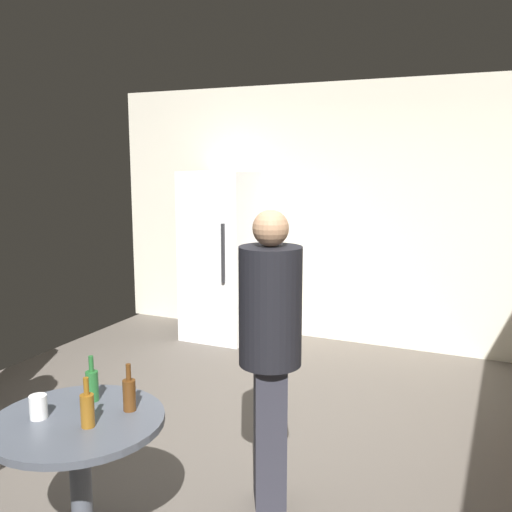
{
  "coord_description": "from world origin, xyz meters",
  "views": [
    {
      "loc": [
        1.6,
        -3.13,
        1.91
      ],
      "look_at": [
        -0.15,
        0.75,
        1.19
      ],
      "focal_mm": 39.86,
      "sensor_mm": 36.0,
      "label": 1
    }
  ],
  "objects_px": {
    "plastic_cup_white": "(38,407)",
    "person_in_black_shirt": "(270,337)",
    "foreground_table": "(79,439)",
    "beer_bottle_green": "(92,384)",
    "beer_bottle_amber": "(87,409)",
    "beer_bottle_brown": "(129,394)",
    "refrigerator": "(220,256)"
  },
  "relations": [
    {
      "from": "plastic_cup_white",
      "to": "beer_bottle_brown",
      "type": "bearing_deg",
      "value": 36.28
    },
    {
      "from": "beer_bottle_amber",
      "to": "plastic_cup_white",
      "type": "height_order",
      "value": "beer_bottle_amber"
    },
    {
      "from": "beer_bottle_amber",
      "to": "beer_bottle_green",
      "type": "distance_m",
      "value": 0.29
    },
    {
      "from": "refrigerator",
      "to": "foreground_table",
      "type": "relative_size",
      "value": 2.25
    },
    {
      "from": "beer_bottle_amber",
      "to": "person_in_black_shirt",
      "type": "distance_m",
      "value": 1.02
    },
    {
      "from": "refrigerator",
      "to": "person_in_black_shirt",
      "type": "bearing_deg",
      "value": -57.19
    },
    {
      "from": "foreground_table",
      "to": "refrigerator",
      "type": "bearing_deg",
      "value": 107.23
    },
    {
      "from": "beer_bottle_amber",
      "to": "beer_bottle_brown",
      "type": "relative_size",
      "value": 1.0
    },
    {
      "from": "beer_bottle_brown",
      "to": "person_in_black_shirt",
      "type": "bearing_deg",
      "value": 55.25
    },
    {
      "from": "refrigerator",
      "to": "beer_bottle_brown",
      "type": "distance_m",
      "value": 3.48
    },
    {
      "from": "person_in_black_shirt",
      "to": "beer_bottle_amber",
      "type": "bearing_deg",
      "value": 31.27
    },
    {
      "from": "refrigerator",
      "to": "beer_bottle_brown",
      "type": "bearing_deg",
      "value": -69.29
    },
    {
      "from": "plastic_cup_white",
      "to": "person_in_black_shirt",
      "type": "xyz_separation_m",
      "value": [
        0.78,
        0.89,
        0.18
      ]
    },
    {
      "from": "beer_bottle_brown",
      "to": "person_in_black_shirt",
      "type": "height_order",
      "value": "person_in_black_shirt"
    },
    {
      "from": "plastic_cup_white",
      "to": "beer_bottle_green",
      "type": "bearing_deg",
      "value": 69.69
    },
    {
      "from": "beer_bottle_brown",
      "to": "plastic_cup_white",
      "type": "bearing_deg",
      "value": -143.72
    },
    {
      "from": "refrigerator",
      "to": "person_in_black_shirt",
      "type": "xyz_separation_m",
      "value": [
        1.68,
        -2.61,
        0.07
      ]
    },
    {
      "from": "refrigerator",
      "to": "person_in_black_shirt",
      "type": "distance_m",
      "value": 3.1
    },
    {
      "from": "beer_bottle_brown",
      "to": "person_in_black_shirt",
      "type": "relative_size",
      "value": 0.14
    },
    {
      "from": "foreground_table",
      "to": "plastic_cup_white",
      "type": "height_order",
      "value": "plastic_cup_white"
    },
    {
      "from": "beer_bottle_green",
      "to": "person_in_black_shirt",
      "type": "xyz_separation_m",
      "value": [
        0.69,
        0.63,
        0.15
      ]
    },
    {
      "from": "beer_bottle_green",
      "to": "person_in_black_shirt",
      "type": "relative_size",
      "value": 0.14
    },
    {
      "from": "person_in_black_shirt",
      "to": "refrigerator",
      "type": "bearing_deg",
      "value": -85.07
    },
    {
      "from": "foreground_table",
      "to": "beer_bottle_green",
      "type": "distance_m",
      "value": 0.27
    },
    {
      "from": "refrigerator",
      "to": "foreground_table",
      "type": "bearing_deg",
      "value": -72.77
    },
    {
      "from": "plastic_cup_white",
      "to": "refrigerator",
      "type": "bearing_deg",
      "value": 104.43
    },
    {
      "from": "refrigerator",
      "to": "beer_bottle_brown",
      "type": "height_order",
      "value": "refrigerator"
    },
    {
      "from": "foreground_table",
      "to": "plastic_cup_white",
      "type": "distance_m",
      "value": 0.24
    },
    {
      "from": "foreground_table",
      "to": "beer_bottle_brown",
      "type": "distance_m",
      "value": 0.31
    },
    {
      "from": "beer_bottle_amber",
      "to": "beer_bottle_green",
      "type": "height_order",
      "value": "same"
    },
    {
      "from": "plastic_cup_white",
      "to": "person_in_black_shirt",
      "type": "height_order",
      "value": "person_in_black_shirt"
    },
    {
      "from": "beer_bottle_amber",
      "to": "beer_bottle_green",
      "type": "relative_size",
      "value": 1.0
    }
  ]
}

